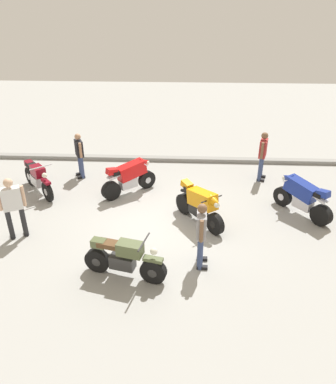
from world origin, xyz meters
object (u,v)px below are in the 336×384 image
(person_in_gray_shirt, at_px, (201,231))
(person_in_white_shirt, at_px, (13,204))
(person_in_red_shirt, at_px, (263,153))
(motorcycle_orange_sportbike, at_px, (200,204))
(motorcycle_olive_vintage, at_px, (124,259))
(motorcycle_blue_sportbike, at_px, (302,196))
(person_in_black_shirt, at_px, (79,153))
(motorcycle_maroon_cruiser, at_px, (38,178))
(motorcycle_red_sportbike, at_px, (129,177))

(person_in_gray_shirt, bearing_deg, person_in_white_shirt, 170.77)
(person_in_red_shirt, bearing_deg, motorcycle_orange_sportbike, -109.30)
(motorcycle_olive_vintage, distance_m, person_in_white_shirt, 3.40)
(motorcycle_olive_vintage, distance_m, person_in_gray_shirt, 1.85)
(motorcycle_blue_sportbike, bearing_deg, person_in_white_shirt, 63.85)
(person_in_white_shirt, bearing_deg, motorcycle_blue_sportbike, -105.85)
(motorcycle_orange_sportbike, distance_m, person_in_red_shirt, 3.71)
(motorcycle_olive_vintage, height_order, person_in_red_shirt, person_in_red_shirt)
(person_in_gray_shirt, height_order, person_in_black_shirt, person_in_gray_shirt)
(motorcycle_blue_sportbike, relative_size, person_in_white_shirt, 0.96)
(person_in_gray_shirt, height_order, person_in_red_shirt, person_in_red_shirt)
(motorcycle_blue_sportbike, xyz_separation_m, motorcycle_maroon_cruiser, (-8.15, 0.99, -0.07))
(motorcycle_maroon_cruiser, xyz_separation_m, motorcycle_olive_vintage, (3.43, -3.96, -0.03))
(motorcycle_red_sportbike, height_order, person_in_white_shirt, person_in_white_shirt)
(person_in_black_shirt, bearing_deg, person_in_gray_shirt, 104.37)
(person_in_gray_shirt, distance_m, person_in_white_shirt, 4.86)
(motorcycle_olive_vintage, bearing_deg, person_in_gray_shirt, 30.20)
(person_in_red_shirt, height_order, person_in_black_shirt, person_in_red_shirt)
(motorcycle_orange_sportbike, relative_size, person_in_black_shirt, 1.05)
(motorcycle_orange_sportbike, xyz_separation_m, person_in_white_shirt, (-4.80, -0.96, 0.40))
(motorcycle_maroon_cruiser, height_order, person_in_black_shirt, person_in_black_shirt)
(person_in_black_shirt, bearing_deg, motorcycle_red_sportbike, 121.49)
(person_in_gray_shirt, bearing_deg, motorcycle_maroon_cruiser, 147.72)
(motorcycle_olive_vintage, height_order, person_in_white_shirt, person_in_white_shirt)
(motorcycle_maroon_cruiser, relative_size, motorcycle_olive_vintage, 0.85)
(motorcycle_red_sportbike, height_order, person_in_gray_shirt, person_in_gray_shirt)
(motorcycle_maroon_cruiser, bearing_deg, person_in_white_shirt, -33.41)
(person_in_white_shirt, bearing_deg, motorcycle_olive_vintage, -142.14)
(motorcycle_blue_sportbike, bearing_deg, motorcycle_orange_sportbike, 64.02)
(person_in_red_shirt, relative_size, person_in_black_shirt, 1.08)
(person_in_gray_shirt, distance_m, person_in_black_shirt, 6.25)
(motorcycle_orange_sportbike, bearing_deg, motorcycle_maroon_cruiser, -144.19)
(person_in_gray_shirt, xyz_separation_m, person_in_black_shirt, (-4.08, 4.73, -0.05))
(motorcycle_olive_vintage, relative_size, person_in_white_shirt, 1.12)
(motorcycle_olive_vintage, height_order, person_in_gray_shirt, person_in_gray_shirt)
(motorcycle_red_sportbike, relative_size, motorcycle_blue_sportbike, 0.97)
(motorcycle_olive_vintage, xyz_separation_m, person_in_white_shirt, (-3.05, 1.42, 0.51))
(motorcycle_olive_vintage, height_order, person_in_black_shirt, person_in_black_shirt)
(motorcycle_red_sportbike, relative_size, person_in_red_shirt, 0.95)
(motorcycle_blue_sportbike, distance_m, motorcycle_maroon_cruiser, 8.21)
(motorcycle_olive_vintage, bearing_deg, motorcycle_orange_sportbike, 67.38)
(motorcycle_blue_sportbike, relative_size, motorcycle_maroon_cruiser, 1.02)
(motorcycle_maroon_cruiser, distance_m, motorcycle_olive_vintage, 5.24)
(motorcycle_orange_sportbike, bearing_deg, motorcycle_red_sportbike, -164.24)
(motorcycle_red_sportbike, relative_size, person_in_white_shirt, 0.94)
(motorcycle_blue_sportbike, bearing_deg, motorcycle_olive_vintage, 84.76)
(motorcycle_olive_vintage, distance_m, person_in_black_shirt, 5.76)
(motorcycle_red_sportbike, xyz_separation_m, person_in_gray_shirt, (2.17, -3.54, 0.35))
(motorcycle_red_sportbike, bearing_deg, person_in_red_shirt, -23.44)
(motorcycle_orange_sportbike, height_order, person_in_black_shirt, person_in_black_shirt)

